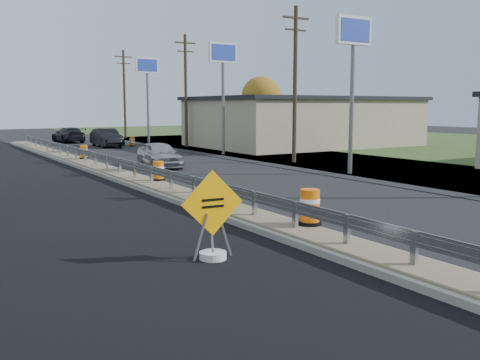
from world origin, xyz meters
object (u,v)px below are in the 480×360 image
caution_sign (213,237)px  barrel_median_mid (159,171)px  car_silver (160,155)px  car_dark_far (68,135)px  car_dark_mid (107,138)px  barrel_median_far (84,152)px  barrel_shoulder_far (132,141)px  barrel_median_near (310,208)px

caution_sign → barrel_median_mid: bearing=78.6°
car_silver → car_dark_far: size_ratio=0.86×
caution_sign → car_silver: (6.41, 17.85, 0.21)m
car_dark_mid → barrel_median_far: bearing=-113.5°
barrel_median_far → car_dark_far: bearing=78.5°
barrel_shoulder_far → car_silver: car_silver is taller
barrel_shoulder_far → car_silver: bearing=-105.3°
barrel_shoulder_far → car_dark_mid: (-2.13, 0.43, 0.37)m
car_dark_mid → barrel_median_near: bearing=-98.1°
barrel_median_mid → barrel_shoulder_far: (7.33, 22.85, -0.23)m
barrel_median_near → barrel_median_far: 22.13m
car_silver → car_dark_mid: 16.91m
caution_sign → car_dark_mid: (8.75, 34.59, 0.26)m
barrel_median_far → car_dark_far: car_dark_far is taller
barrel_median_far → barrel_shoulder_far: barrel_median_far is taller
barrel_median_mid → car_silver: 7.14m
barrel_median_mid → barrel_median_near: bearing=-90.0°
barrel_median_mid → car_dark_mid: bearing=77.4°
car_dark_mid → car_dark_far: size_ratio=0.95×
barrel_median_far → car_dark_far: size_ratio=0.17×
barrel_shoulder_far → barrel_median_near: bearing=-102.4°
caution_sign → barrel_median_far: (3.54, 23.01, 0.10)m
barrel_median_far → barrel_shoulder_far: (7.33, 11.15, -0.22)m
barrel_median_far → car_silver: 5.91m
caution_sign → barrel_median_near: caution_sign is taller
barrel_median_far → car_dark_mid: 12.70m
barrel_median_mid → caution_sign: bearing=-107.4°
barrel_median_mid → car_dark_far: (3.87, 30.75, 0.09)m
barrel_median_far → car_dark_far: 19.44m
car_dark_mid → barrel_shoulder_far: bearing=-10.8°
barrel_median_near → car_silver: (2.87, 16.97, 0.03)m
barrel_median_near → car_silver: 17.21m
caution_sign → barrel_median_far: 23.28m
caution_sign → car_dark_mid: 35.68m
barrel_median_far → car_dark_mid: size_ratio=0.17×
caution_sign → car_dark_far: caution_sign is taller
car_silver → barrel_median_mid: bearing=-108.8°
barrel_median_far → car_silver: size_ratio=0.19×
barrel_median_near → car_dark_far: 41.37m
barrel_median_near → car_dark_mid: (5.21, 33.72, 0.08)m
barrel_median_near → barrel_median_mid: 10.44m
car_silver → car_dark_far: (1.00, 24.21, -0.01)m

